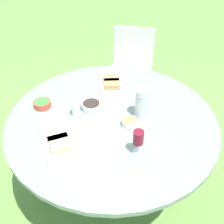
{
  "coord_description": "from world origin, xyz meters",
  "views": [
    {
      "loc": [
        1.41,
        0.54,
        2.06
      ],
      "look_at": [
        0.0,
        0.0,
        0.83
      ],
      "focal_mm": 45.0,
      "sensor_mm": 36.0,
      "label": 1
    }
  ],
  "objects_px": {
    "dining_table": "(112,127)",
    "chair_near_left": "(132,63)",
    "water_pitcher": "(142,103)",
    "wine_glass": "(138,138)"
  },
  "relations": [
    {
      "from": "dining_table",
      "to": "chair_near_left",
      "type": "xyz_separation_m",
      "value": [
        -1.21,
        -0.23,
        -0.16
      ]
    },
    {
      "from": "chair_near_left",
      "to": "water_pitcher",
      "type": "bearing_deg",
      "value": 20.53
    },
    {
      "from": "dining_table",
      "to": "water_pitcher",
      "type": "bearing_deg",
      "value": 120.03
    },
    {
      "from": "wine_glass",
      "to": "dining_table",
      "type": "bearing_deg",
      "value": -132.94
    },
    {
      "from": "dining_table",
      "to": "chair_near_left",
      "type": "relative_size",
      "value": 1.68
    },
    {
      "from": "wine_glass",
      "to": "chair_near_left",
      "type": "bearing_deg",
      "value": -161.22
    },
    {
      "from": "dining_table",
      "to": "water_pitcher",
      "type": "relative_size",
      "value": 6.62
    },
    {
      "from": "dining_table",
      "to": "wine_glass",
      "type": "distance_m",
      "value": 0.41
    },
    {
      "from": "dining_table",
      "to": "wine_glass",
      "type": "bearing_deg",
      "value": 47.06
    },
    {
      "from": "chair_near_left",
      "to": "wine_glass",
      "type": "height_order",
      "value": "wine_glass"
    }
  ]
}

